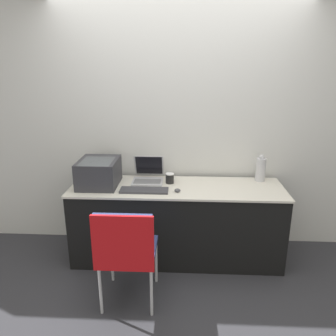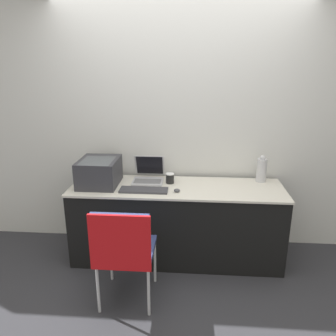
{
  "view_description": "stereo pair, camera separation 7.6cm",
  "coord_description": "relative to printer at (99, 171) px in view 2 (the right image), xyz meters",
  "views": [
    {
      "loc": [
        0.07,
        -2.69,
        1.92
      ],
      "look_at": [
        -0.09,
        0.33,
        0.95
      ],
      "focal_mm": 35.0,
      "sensor_mm": 36.0,
      "label": 1
    },
    {
      "loc": [
        0.14,
        -2.69,
        1.92
      ],
      "look_at": [
        -0.09,
        0.33,
        0.95
      ],
      "focal_mm": 35.0,
      "sensor_mm": 36.0,
      "label": 2
    }
  ],
  "objects": [
    {
      "name": "ground_plane",
      "position": [
        0.77,
        -0.31,
        -0.91
      ],
      "size": [
        14.0,
        14.0,
        0.0
      ],
      "primitive_type": "plane",
      "color": "#333338"
    },
    {
      "name": "wall_back",
      "position": [
        0.77,
        0.38,
        0.39
      ],
      "size": [
        8.0,
        0.05,
        2.6
      ],
      "color": "silver",
      "rests_on": "ground_plane"
    },
    {
      "name": "table",
      "position": [
        0.77,
        -0.0,
        -0.53
      ],
      "size": [
        2.08,
        0.62,
        0.77
      ],
      "color": "black",
      "rests_on": "ground_plane"
    },
    {
      "name": "printer",
      "position": [
        0.0,
        0.0,
        0.0
      ],
      "size": [
        0.37,
        0.43,
        0.26
      ],
      "color": "#333338",
      "rests_on": "table"
    },
    {
      "name": "laptop_left",
      "position": [
        0.47,
        0.15,
        -0.09
      ],
      "size": [
        0.31,
        0.34,
        0.24
      ],
      "color": "#B7B7BC",
      "rests_on": "table"
    },
    {
      "name": "external_keyboard",
      "position": [
        0.46,
        -0.14,
        -0.13
      ],
      "size": [
        0.45,
        0.15,
        0.02
      ],
      "color": "#3D3D42",
      "rests_on": "table"
    },
    {
      "name": "coffee_cup",
      "position": [
        0.69,
        0.1,
        -0.09
      ],
      "size": [
        0.09,
        0.09,
        0.1
      ],
      "color": "black",
      "rests_on": "table"
    },
    {
      "name": "mouse",
      "position": [
        0.78,
        -0.15,
        -0.12
      ],
      "size": [
        0.06,
        0.04,
        0.04
      ],
      "color": "#4C4C51",
      "rests_on": "table"
    },
    {
      "name": "metal_pitcher",
      "position": [
        1.61,
        0.21,
        -0.01
      ],
      "size": [
        0.1,
        0.1,
        0.28
      ],
      "color": "silver",
      "rests_on": "table"
    },
    {
      "name": "chair",
      "position": [
        0.39,
        -0.78,
        -0.36
      ],
      "size": [
        0.46,
        0.48,
        0.89
      ],
      "color": "navy",
      "rests_on": "ground_plane"
    }
  ]
}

